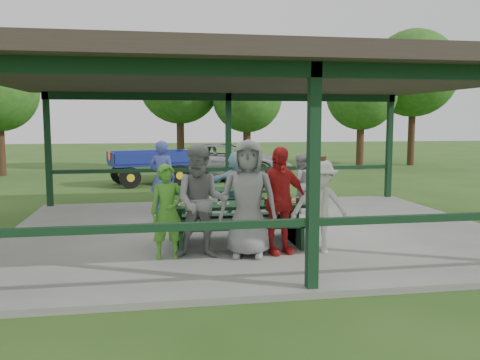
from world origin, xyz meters
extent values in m
plane|color=#274E18|center=(0.00, 0.00, 0.00)|extent=(90.00, 90.00, 0.00)
cube|color=slate|center=(0.00, 0.00, 0.05)|extent=(10.00, 8.00, 0.10)
cube|color=black|center=(0.00, -3.80, 1.60)|extent=(0.15, 0.15, 3.00)
cube|color=black|center=(-4.80, 3.80, 1.60)|extent=(0.15, 0.15, 3.00)
cube|color=black|center=(0.00, 3.80, 1.60)|extent=(0.15, 0.15, 3.00)
cube|color=black|center=(4.80, 3.80, 1.60)|extent=(0.15, 0.15, 3.00)
cube|color=black|center=(-2.40, -3.80, 1.00)|extent=(4.65, 0.10, 0.10)
cube|color=black|center=(2.40, -3.80, 1.00)|extent=(4.65, 0.10, 0.10)
cube|color=black|center=(-2.40, 3.80, 1.00)|extent=(4.65, 0.10, 0.10)
cube|color=black|center=(2.40, 3.80, 1.00)|extent=(4.65, 0.10, 0.10)
cube|color=black|center=(0.00, -3.80, 3.00)|extent=(9.80, 0.15, 0.20)
cube|color=black|center=(0.00, 3.80, 3.00)|extent=(9.80, 0.15, 0.20)
cube|color=#322924|center=(0.00, 0.00, 3.22)|extent=(10.60, 8.60, 0.24)
cube|color=black|center=(-0.59, -1.20, 0.82)|extent=(2.46, 0.75, 0.06)
cube|color=black|center=(-0.59, -1.75, 0.53)|extent=(2.46, 0.28, 0.05)
cube|color=black|center=(-0.59, -0.65, 0.53)|extent=(2.46, 0.28, 0.05)
cube|color=black|center=(-1.64, -1.20, 0.47)|extent=(0.06, 0.70, 0.75)
cube|color=black|center=(0.46, -1.20, 0.47)|extent=(0.06, 0.70, 0.75)
cube|color=black|center=(-1.64, -1.20, 0.33)|extent=(0.06, 1.39, 0.45)
cube|color=black|center=(0.46, -1.20, 0.33)|extent=(0.06, 1.39, 0.45)
cube|color=black|center=(-0.41, 0.80, 0.82)|extent=(2.48, 0.75, 0.06)
cube|color=black|center=(-0.41, 0.25, 0.53)|extent=(2.48, 0.28, 0.05)
cube|color=black|center=(-0.41, 1.35, 0.53)|extent=(2.48, 0.28, 0.05)
cube|color=black|center=(-1.47, 0.80, 0.47)|extent=(0.06, 0.70, 0.75)
cube|color=black|center=(0.65, 0.80, 0.47)|extent=(0.06, 0.70, 0.75)
cube|color=black|center=(-1.47, 0.80, 0.33)|extent=(0.06, 1.39, 0.45)
cube|color=black|center=(0.65, 0.80, 0.33)|extent=(0.06, 1.39, 0.45)
cylinder|color=white|center=(-1.54, -1.20, 0.86)|extent=(0.22, 0.22, 0.01)
torus|color=#A9713C|center=(-1.58, -1.22, 0.88)|extent=(0.10, 0.10, 0.03)
torus|color=#A9713C|center=(-1.50, -1.22, 0.88)|extent=(0.10, 0.10, 0.03)
torus|color=#A9713C|center=(-1.54, -1.16, 0.88)|extent=(0.10, 0.10, 0.03)
cylinder|color=white|center=(-0.84, -1.20, 0.86)|extent=(0.22, 0.22, 0.01)
torus|color=#A9713C|center=(-0.88, -1.22, 0.88)|extent=(0.10, 0.10, 0.03)
torus|color=#A9713C|center=(-0.80, -1.22, 0.88)|extent=(0.10, 0.10, 0.03)
torus|color=#A9713C|center=(-0.84, -1.16, 0.88)|extent=(0.10, 0.10, 0.03)
cylinder|color=white|center=(-0.27, -1.20, 0.86)|extent=(0.22, 0.22, 0.01)
torus|color=#A9713C|center=(-0.31, -1.22, 0.88)|extent=(0.10, 0.10, 0.03)
torus|color=#A9713C|center=(-0.23, -1.22, 0.88)|extent=(0.10, 0.10, 0.03)
torus|color=#A9713C|center=(-0.27, -1.16, 0.88)|extent=(0.10, 0.10, 0.03)
cylinder|color=white|center=(0.46, -1.20, 0.86)|extent=(0.22, 0.22, 0.01)
torus|color=#A9713C|center=(0.42, -1.22, 0.88)|extent=(0.10, 0.10, 0.03)
torus|color=#A9713C|center=(0.50, -1.22, 0.88)|extent=(0.10, 0.10, 0.03)
torus|color=#A9713C|center=(0.46, -1.16, 0.88)|extent=(0.10, 0.10, 0.03)
cylinder|color=#381E0F|center=(-1.71, -1.38, 0.90)|extent=(0.06, 0.06, 0.10)
cylinder|color=#381E0F|center=(-1.15, -1.38, 0.90)|extent=(0.06, 0.06, 0.10)
cylinder|color=#381E0F|center=(-0.09, -1.38, 0.90)|extent=(0.06, 0.06, 0.10)
cylinder|color=#381E0F|center=(0.13, -1.38, 0.90)|extent=(0.06, 0.06, 0.10)
cylinder|color=#381E0F|center=(0.50, -1.38, 0.90)|extent=(0.06, 0.06, 0.10)
cone|color=white|center=(-1.44, -1.00, 0.90)|extent=(0.09, 0.09, 0.10)
cone|color=white|center=(-1.03, -1.00, 0.90)|extent=(0.09, 0.09, 0.10)
cone|color=white|center=(-0.96, -1.00, 0.90)|extent=(0.09, 0.09, 0.10)
cone|color=white|center=(-0.16, -1.00, 0.90)|extent=(0.09, 0.09, 0.10)
imported|color=#4B9A2C|center=(-1.87, -1.95, 0.87)|extent=(0.60, 0.42, 1.55)
imported|color=gray|center=(-1.32, -2.01, 1.03)|extent=(1.00, 0.83, 1.86)
imported|color=gray|center=(-0.55, -2.09, 1.07)|extent=(1.07, 0.82, 1.95)
imported|color=red|center=(-0.01, -1.97, 1.01)|extent=(1.14, 0.66, 1.82)
imported|color=silver|center=(0.71, -2.02, 0.90)|extent=(1.14, 0.80, 1.60)
cylinder|color=#52311C|center=(0.71, -2.02, 1.64)|extent=(0.38, 0.38, 0.02)
cylinder|color=#52311C|center=(0.71, -2.02, 1.70)|extent=(0.23, 0.23, 0.11)
imported|color=#8BBED6|center=(-0.11, 1.69, 0.87)|extent=(1.49, 0.73, 1.54)
imported|color=#4655B6|center=(-1.87, 2.10, 0.99)|extent=(0.77, 0.65, 1.78)
imported|color=#98989B|center=(1.43, 1.67, 0.83)|extent=(0.83, 0.71, 1.46)
imported|color=silver|center=(0.83, 9.84, 0.73)|extent=(5.72, 3.86, 1.46)
cube|color=navy|center=(-2.22, 8.74, 0.79)|extent=(3.04, 2.08, 0.12)
cube|color=navy|center=(-2.03, 8.07, 1.04)|extent=(2.69, 0.81, 0.40)
cube|color=navy|center=(-2.41, 9.41, 1.04)|extent=(2.69, 0.81, 0.40)
cube|color=navy|center=(-3.56, 8.37, 1.04)|extent=(0.43, 1.35, 0.40)
cube|color=navy|center=(-0.89, 9.11, 1.04)|extent=(0.43, 1.35, 0.40)
cylinder|color=black|center=(-2.88, 7.78, 0.38)|extent=(0.77, 0.37, 0.75)
cylinder|color=yellow|center=(-2.88, 7.78, 0.38)|extent=(0.33, 0.28, 0.28)
cylinder|color=black|center=(-3.28, 9.21, 0.38)|extent=(0.77, 0.37, 0.75)
cylinder|color=yellow|center=(-3.28, 9.21, 0.38)|extent=(0.33, 0.28, 0.28)
cylinder|color=black|center=(-1.16, 8.26, 0.38)|extent=(0.77, 0.37, 0.75)
cylinder|color=yellow|center=(-1.16, 8.26, 0.38)|extent=(0.33, 0.28, 0.28)
cylinder|color=black|center=(-1.56, 9.70, 0.38)|extent=(0.77, 0.37, 0.75)
cylinder|color=yellow|center=(-1.56, 9.70, 0.38)|extent=(0.33, 0.28, 0.28)
cube|color=navy|center=(-0.41, 9.25, 0.69)|extent=(0.98, 0.34, 0.08)
cone|color=#F2590C|center=(-3.60, 8.35, 1.14)|extent=(0.13, 0.39, 0.40)
cylinder|color=black|center=(-8.49, 12.94, 1.32)|extent=(0.36, 0.36, 2.63)
cylinder|color=black|center=(-0.75, 14.47, 1.53)|extent=(0.36, 0.36, 3.06)
sphere|color=#194E14|center=(-0.75, 14.47, 4.16)|extent=(3.92, 3.92, 3.92)
cylinder|color=black|center=(2.25, 13.04, 1.26)|extent=(0.36, 0.36, 2.52)
sphere|color=#194E14|center=(2.25, 13.04, 3.43)|extent=(3.22, 3.22, 3.22)
cylinder|color=black|center=(7.91, 13.23, 1.32)|extent=(0.36, 0.36, 2.65)
sphere|color=#194E14|center=(7.91, 13.23, 3.60)|extent=(3.39, 3.39, 3.39)
cylinder|color=black|center=(11.47, 14.86, 1.78)|extent=(0.36, 0.36, 3.55)
sphere|color=#194E14|center=(11.47, 14.86, 4.83)|extent=(4.55, 4.55, 4.55)
camera|label=1|loc=(-2.09, -10.21, 2.34)|focal=38.00mm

